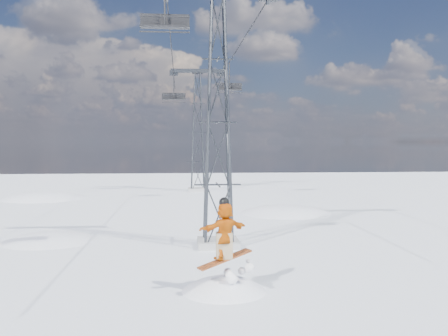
# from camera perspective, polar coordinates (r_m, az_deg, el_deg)

# --- Properties ---
(ground) EXTENTS (120.00, 120.00, 0.00)m
(ground) POSITION_cam_1_polar(r_m,az_deg,el_deg) (14.67, -1.45, -15.44)
(ground) COLOR white
(ground) RESTS_ON ground
(lift_tower_near) EXTENTS (5.20, 1.80, 11.43)m
(lift_tower_near) POSITION_cam_1_polar(r_m,az_deg,el_deg) (21.97, -0.70, 5.16)
(lift_tower_near) COLOR #999999
(lift_tower_near) RESTS_ON ground
(lift_tower_far) EXTENTS (5.20, 1.80, 11.43)m
(lift_tower_far) POSITION_cam_1_polar(r_m,az_deg,el_deg) (46.93, -3.03, 4.01)
(lift_tower_far) COLOR #999999
(lift_tower_far) RESTS_ON ground
(haul_cables) EXTENTS (4.46, 51.00, 0.06)m
(haul_cables) POSITION_cam_1_polar(r_m,az_deg,el_deg) (34.00, -2.22, 13.52)
(haul_cables) COLOR black
(haul_cables) RESTS_ON ground
(lift_chair_near) EXTENTS (1.82, 0.52, 2.25)m
(lift_chair_near) POSITION_cam_1_polar(r_m,az_deg,el_deg) (19.23, -6.77, 16.23)
(lift_chair_near) COLOR black
(lift_chair_near) RESTS_ON ground
(lift_chair_mid) EXTENTS (1.97, 0.57, 2.44)m
(lift_chair_mid) POSITION_cam_1_polar(r_m,az_deg,el_deg) (39.35, 0.62, 9.21)
(lift_chair_mid) COLOR black
(lift_chair_mid) RESTS_ON ground
(lift_chair_far) EXTENTS (2.14, 0.61, 2.65)m
(lift_chair_far) POSITION_cam_1_polar(r_m,az_deg,el_deg) (45.98, -5.76, 8.09)
(lift_chair_far) COLOR black
(lift_chair_far) RESTS_ON ground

